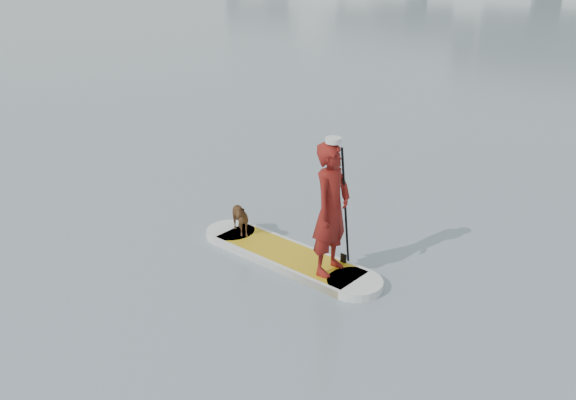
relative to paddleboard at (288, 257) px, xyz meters
The scene contains 6 objects.
ground 4.19m from the paddleboard, 134.96° to the left, with size 140.00×140.00×0.00m, color slate.
paddleboard is the anchor object (origin of this frame).
paddler 1.30m from the paddleboard, ahead, with size 0.70×0.46×1.93m, color maroon.
white_cap 2.18m from the paddleboard, ahead, with size 0.22×0.22×0.07m, color silver.
dog 1.13m from the paddleboard, behind, with size 0.29×0.65×0.55m, color #562F1D.
paddle 1.14m from the paddleboard, 16.60° to the left, with size 0.10×0.30×2.00m.
Camera 1 is at (8.07, -9.94, 4.70)m, focal length 40.00 mm.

